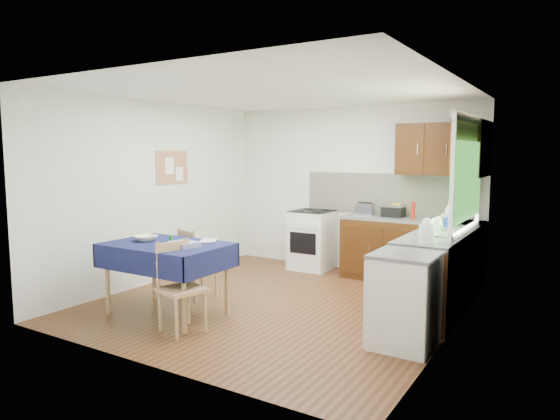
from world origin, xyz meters
The scene contains 33 objects.
floor centered at (0.00, 0.00, 0.00)m, with size 4.20×4.20×0.00m, color #452512.
ceiling centered at (0.00, 0.00, 2.50)m, with size 4.00×4.20×0.02m, color white.
wall_back centered at (0.00, 2.10, 1.25)m, with size 4.00×0.02×2.50m, color white.
wall_front centered at (0.00, -2.10, 1.25)m, with size 4.00×0.02×2.50m, color white.
wall_left centered at (-2.00, 0.00, 1.25)m, with size 0.02×4.20×2.50m, color white.
wall_right centered at (2.00, 0.00, 1.25)m, with size 0.02×4.20×2.50m, color white.
base_cabinets centered at (1.36, 1.26, 0.43)m, with size 1.90×2.30×0.86m.
worktop_back centered at (1.05, 1.80, 0.88)m, with size 1.90×0.60×0.04m, color slate.
worktop_right centered at (1.70, 0.65, 0.88)m, with size 0.60×1.70×0.04m, color slate.
worktop_corner centered at (1.70, 1.80, 0.88)m, with size 0.60×0.60×0.04m, color slate.
splashback centered at (0.65, 2.08, 1.20)m, with size 2.70×0.02×0.60m, color beige.
upper_cabinets centered at (1.52, 1.80, 1.85)m, with size 1.20×0.85×0.70m.
stove centered at (-0.50, 1.80, 0.46)m, with size 0.60×0.61×0.92m.
window centered at (1.97, 0.70, 1.65)m, with size 0.04×1.48×1.26m.
fridge centered at (1.70, -0.55, 0.44)m, with size 0.58×0.60×0.89m.
corkboard centered at (-1.97, 0.30, 1.60)m, with size 0.04×0.62×0.47m.
dining_table centered at (-0.84, -1.01, 0.70)m, with size 1.33×0.90×0.81m.
chair_far centered at (-0.99, -0.37, 0.47)m, with size 0.48×0.48×0.88m.
chair_near centered at (-0.37, -1.33, 0.49)m, with size 0.51×0.51×0.92m.
toaster centered at (0.37, 1.79, 0.99)m, with size 0.25×0.15×0.19m.
sandwich_press centered at (0.78, 1.83, 0.98)m, with size 0.29×0.25×0.17m.
sauce_bottle centered at (1.11, 1.66, 1.02)m, with size 0.05×0.05×0.24m, color red.
yellow_packet centered at (0.78, 1.95, 0.99)m, with size 0.13×0.09×0.18m, color yellow.
dish_rack centered at (1.71, 0.53, 0.92)m, with size 0.42×0.32×0.20m.
kettle centered at (1.74, -0.01, 1.01)m, with size 0.15×0.15×0.25m.
cup centered at (1.54, 1.67, 0.95)m, with size 0.13×0.13×0.10m, color white.
soap_bottle_a centered at (1.65, 1.33, 1.05)m, with size 0.12×0.12×0.30m, color white.
soap_bottle_b centered at (1.68, 1.20, 0.99)m, with size 0.08×0.08×0.17m, color blue.
soap_bottle_c centered at (1.68, 0.66, 0.98)m, with size 0.12×0.12×0.16m, color #279247.
plate_bowl centered at (-1.15, -1.02, 0.84)m, with size 0.25×0.25×0.06m, color #F8EECB.
book centered at (-0.59, -0.73, 0.82)m, with size 0.17×0.24×0.02m, color white.
spice_jar centered at (-0.81, -0.98, 0.85)m, with size 0.04×0.04×0.09m, color #23832A.
tea_towel centered at (-0.54, -1.06, 0.83)m, with size 0.30×0.23×0.05m, color navy.
Camera 1 is at (3.06, -4.99, 1.80)m, focal length 32.00 mm.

